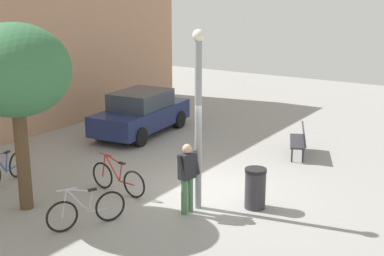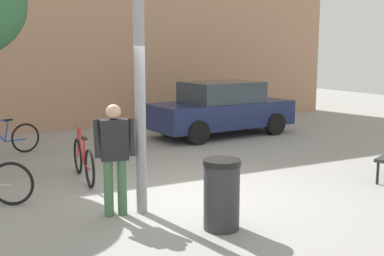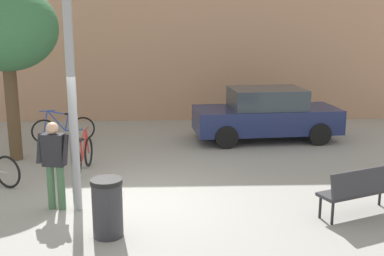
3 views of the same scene
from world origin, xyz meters
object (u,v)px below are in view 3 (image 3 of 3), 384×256
object	(u,v)px
plaza_tree	(6,29)
bicycle_blue	(63,129)
trash_bin	(107,208)
lamppost	(71,85)
bicycle_red	(83,157)
park_bench	(362,187)
parked_car_navy	(266,114)
person_by_lamppost	(54,160)

from	to	relation	value
plaza_tree	bicycle_blue	size ratio (longest dim) A/B	2.50
trash_bin	lamppost	bearing A→B (deg)	122.14
bicycle_red	trash_bin	world-z (taller)	trash_bin
bicycle_red	park_bench	bearing A→B (deg)	-26.44
park_bench	parked_car_navy	bearing A→B (deg)	96.48
lamppost	park_bench	world-z (taller)	lamppost
bicycle_blue	trash_bin	xyz separation A→B (m)	(2.14, -6.33, 0.11)
park_bench	bicycle_blue	xyz separation A→B (m)	(-6.60, 5.69, -0.16)
trash_bin	bicycle_red	bearing A→B (deg)	106.90
lamppost	person_by_lamppost	world-z (taller)	lamppost
bicycle_blue	bicycle_red	xyz separation A→B (m)	(1.12, -2.96, 0.00)
person_by_lamppost	parked_car_navy	world-z (taller)	person_by_lamppost
lamppost	parked_car_navy	world-z (taller)	lamppost
lamppost	park_bench	xyz separation A→B (m)	(5.17, -0.50, -1.80)
bicycle_blue	lamppost	bearing A→B (deg)	-74.66
plaza_tree	bicycle_red	xyz separation A→B (m)	(1.93, -1.20, -2.89)
lamppost	bicycle_red	distance (m)	2.98
lamppost	bicycle_red	bearing A→B (deg)	97.78
lamppost	bicycle_blue	size ratio (longest dim) A/B	2.41
bicycle_blue	parked_car_navy	distance (m)	5.96
bicycle_blue	bicycle_red	distance (m)	3.17
lamppost	bicycle_red	size ratio (longest dim) A/B	2.33
person_by_lamppost	parked_car_navy	bearing A→B (deg)	46.41
bicycle_red	trash_bin	xyz separation A→B (m)	(1.02, -3.37, 0.11)
bicycle_red	lamppost	bearing A→B (deg)	-82.22
bicycle_blue	person_by_lamppost	bearing A→B (deg)	-78.73
plaza_tree	parked_car_navy	size ratio (longest dim) A/B	1.01
lamppost	bicycle_blue	xyz separation A→B (m)	(-1.42, 5.19, -1.96)
bicycle_blue	parked_car_navy	xyz separation A→B (m)	(5.95, 0.03, 0.39)
person_by_lamppost	trash_bin	bearing A→B (deg)	-46.83
trash_bin	person_by_lamppost	bearing A→B (deg)	133.17
park_bench	plaza_tree	bearing A→B (deg)	152.09
person_by_lamppost	trash_bin	distance (m)	1.70
lamppost	bicycle_blue	world-z (taller)	lamppost
bicycle_blue	bicycle_red	size ratio (longest dim) A/B	0.96
plaza_tree	bicycle_red	distance (m)	3.67
plaza_tree	trash_bin	size ratio (longest dim) A/B	4.46
park_bench	bicycle_blue	bearing A→B (deg)	139.23
plaza_tree	person_by_lamppost	bearing A→B (deg)	-61.52
park_bench	bicycle_red	distance (m)	6.12
park_bench	bicycle_red	xyz separation A→B (m)	(-5.48, 2.72, -0.16)
plaza_tree	bicycle_red	size ratio (longest dim) A/B	2.41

